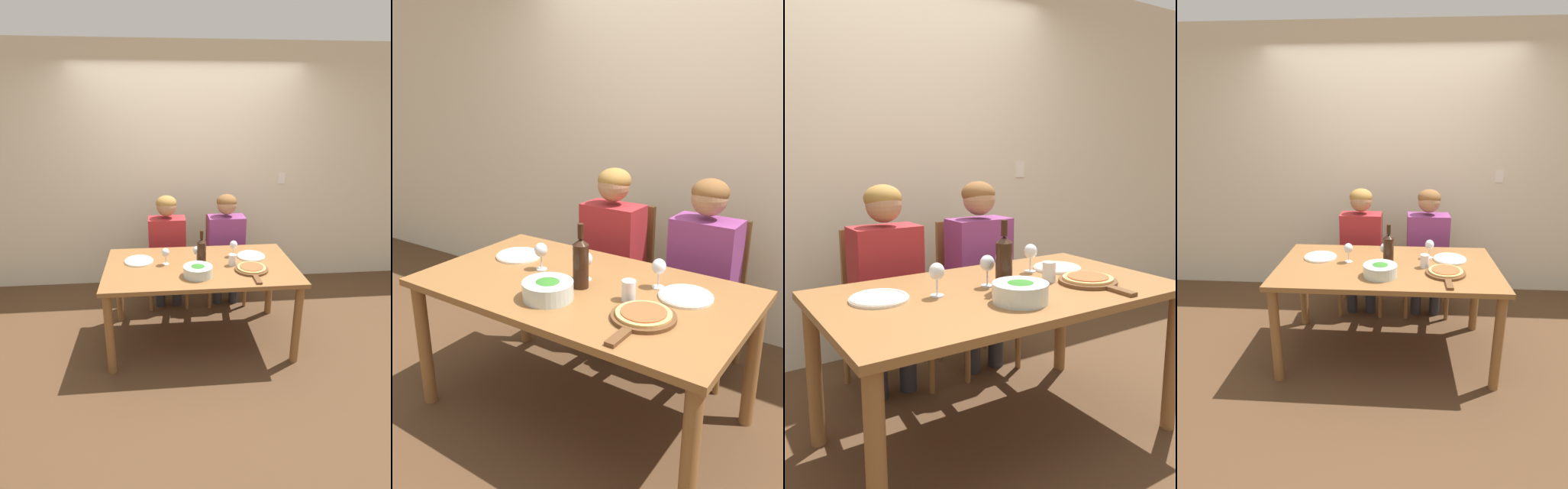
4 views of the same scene
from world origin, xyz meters
TOP-DOWN VIEW (x-y plane):
  - ground_plane at (0.00, 0.00)m, footprint 40.00×40.00m
  - back_wall at (0.00, 1.33)m, footprint 10.00×0.06m
  - dining_table at (0.00, 0.00)m, footprint 1.65×0.93m
  - chair_left at (-0.27, 0.83)m, footprint 0.42×0.42m
  - chair_right at (0.35, 0.83)m, footprint 0.42×0.42m
  - person_woman at (-0.27, 0.71)m, footprint 0.47×0.51m
  - person_man at (0.35, 0.71)m, footprint 0.47×0.51m
  - wine_bottle at (0.01, -0.03)m, footprint 0.08×0.08m
  - broccoli_bowl at (-0.04, -0.22)m, footprint 0.24×0.24m
  - dinner_plate_left at (-0.54, 0.13)m, footprint 0.26×0.26m
  - dinner_plate_right at (0.49, 0.15)m, footprint 0.26×0.26m
  - pizza_on_board at (0.42, -0.16)m, footprint 0.28×0.42m
  - wine_glass_left at (-0.30, 0.05)m, footprint 0.07×0.07m
  - wine_glass_right at (0.33, 0.18)m, footprint 0.07×0.07m
  - wine_glass_centre at (-0.02, 0.06)m, footprint 0.07×0.07m
  - water_tumbler at (0.28, -0.03)m, footprint 0.07×0.07m

SIDE VIEW (x-z plane):
  - ground_plane at x=0.00m, z-range 0.00..0.00m
  - chair_left at x=-0.27m, z-range 0.02..0.96m
  - chair_right at x=0.35m, z-range 0.02..0.96m
  - dining_table at x=0.00m, z-range 0.28..1.03m
  - person_woman at x=-0.27m, z-range 0.12..1.32m
  - person_man at x=0.35m, z-range 0.12..1.32m
  - dinner_plate_left at x=-0.54m, z-range 0.75..0.77m
  - dinner_plate_right at x=0.49m, z-range 0.75..0.77m
  - pizza_on_board at x=0.42m, z-range 0.75..0.78m
  - broccoli_bowl at x=-0.04m, z-range 0.75..0.84m
  - water_tumbler at x=0.28m, z-range 0.75..0.85m
  - wine_glass_left at x=-0.30m, z-range 0.78..0.93m
  - wine_glass_right at x=0.33m, z-range 0.78..0.93m
  - wine_glass_centre at x=-0.02m, z-range 0.78..0.93m
  - wine_bottle at x=0.01m, z-range 0.72..1.04m
  - back_wall at x=0.00m, z-range 0.00..2.70m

